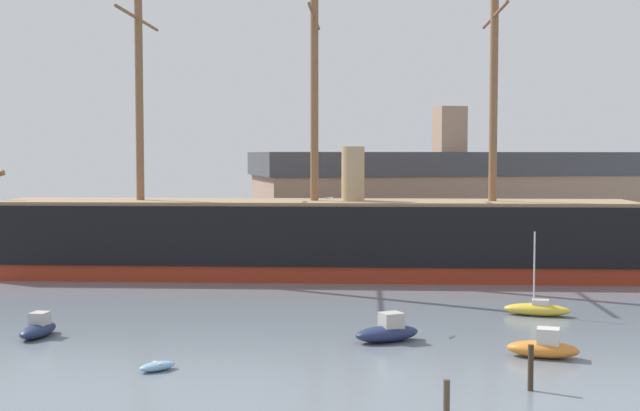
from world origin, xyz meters
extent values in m
cube|color=maroon|center=(2.89, 45.34, 0.72)|extent=(55.74, 23.50, 1.45)
cube|color=black|center=(2.89, 45.34, 4.03)|extent=(58.06, 24.48, 5.17)
ellipsoid|color=black|center=(-22.71, 52.76, 3.31)|extent=(12.19, 10.42, 6.62)
ellipsoid|color=black|center=(28.48, 37.92, 3.31)|extent=(12.19, 10.42, 6.62)
cube|color=#9E7F5B|center=(2.89, 45.34, 6.78)|extent=(56.76, 23.49, 0.31)
cylinder|color=brown|center=(-12.42, 49.78, 20.07)|extent=(0.72, 0.72, 26.90)
cylinder|color=brown|center=(-12.42, 49.78, 23.30)|extent=(4.15, 13.44, 0.29)
cylinder|color=brown|center=(2.89, 45.34, 20.07)|extent=(0.72, 0.72, 26.90)
cylinder|color=brown|center=(2.89, 45.34, 23.30)|extent=(4.15, 13.44, 0.29)
cylinder|color=brown|center=(18.19, 40.90, 20.07)|extent=(0.72, 0.72, 26.90)
cylinder|color=brown|center=(18.19, 40.90, 23.30)|extent=(4.15, 13.44, 0.29)
cylinder|color=tan|center=(6.22, 44.37, 9.21)|extent=(2.07, 2.07, 5.17)
ellipsoid|color=#7FB2D6|center=(-12.39, 14.24, 0.23)|extent=(2.16, 1.64, 0.47)
cube|color=beige|center=(-12.39, 14.24, 0.41)|extent=(0.48, 0.74, 0.07)
ellipsoid|color=orange|center=(8.26, 12.39, 0.45)|extent=(4.18, 3.36, 0.91)
cube|color=beige|center=(8.49, 12.26, 1.18)|extent=(1.56, 1.51, 0.91)
ellipsoid|color=#1E284C|center=(1.16, 18.09, 0.48)|extent=(4.33, 2.44, 0.95)
cube|color=#B2ADA3|center=(1.44, 18.15, 1.24)|extent=(1.43, 1.32, 0.95)
ellipsoid|color=#1E284C|center=(-19.13, 24.08, 0.41)|extent=(2.77, 3.83, 0.83)
cube|color=#B2ADA3|center=(-19.03, 24.30, 1.07)|extent=(1.31, 1.38, 0.83)
ellipsoid|color=gold|center=(13.67, 23.53, 0.42)|extent=(4.53, 3.37, 0.85)
cube|color=beige|center=(13.86, 23.42, 0.90)|extent=(1.33, 1.19, 0.45)
cylinder|color=silver|center=(13.48, 23.64, 3.24)|extent=(0.11, 0.11, 5.13)
ellipsoid|color=gray|center=(21.56, 38.47, 0.48)|extent=(3.30, 4.45, 0.96)
cube|color=#4C4C51|center=(21.68, 38.21, 1.25)|extent=(1.54, 1.61, 0.96)
ellipsoid|color=gold|center=(32.35, 50.68, 0.33)|extent=(3.02, 2.08, 0.66)
cube|color=#B2ADA3|center=(32.35, 50.68, 0.57)|extent=(0.58, 1.05, 0.10)
ellipsoid|color=orange|center=(1.11, 64.42, 0.22)|extent=(2.01, 1.39, 0.44)
cube|color=#B2ADA3|center=(1.11, 64.42, 0.38)|extent=(0.39, 0.70, 0.07)
cylinder|color=#4C3D2D|center=(-0.57, 4.20, 0.72)|extent=(0.28, 0.28, 1.44)
cylinder|color=#382B1E|center=(4.54, 6.53, 1.09)|extent=(0.27, 0.27, 2.18)
cube|color=#565659|center=(25.41, 64.94, 0.40)|extent=(53.12, 18.50, 0.80)
cube|color=tan|center=(25.41, 64.94, 4.75)|extent=(48.29, 15.42, 7.89)
cube|color=#47474C|center=(25.41, 64.94, 10.02)|extent=(49.25, 15.73, 2.66)
cube|color=tan|center=(23.64, 64.94, 14.02)|extent=(3.20, 3.20, 5.35)
ellipsoid|color=silver|center=(-0.85, 24.40, 8.21)|extent=(0.32, 0.29, 0.11)
sphere|color=silver|center=(-1.00, 24.52, 8.22)|extent=(0.09, 0.09, 0.09)
cube|color=#ADA89E|center=(-1.03, 24.17, 8.23)|extent=(0.39, 0.45, 0.11)
cube|color=#ADA89E|center=(-0.66, 24.63, 8.23)|extent=(0.39, 0.45, 0.11)
camera|label=1|loc=(-14.00, -29.61, 11.08)|focal=47.86mm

